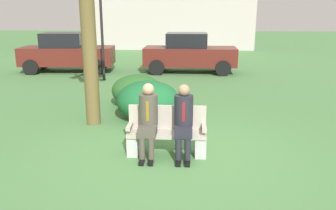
{
  "coord_description": "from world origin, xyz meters",
  "views": [
    {
      "loc": [
        0.29,
        -5.98,
        2.6
      ],
      "look_at": [
        -0.08,
        0.36,
        0.85
      ],
      "focal_mm": 36.86,
      "sensor_mm": 36.0,
      "label": 1
    }
  ],
  "objects_px": {
    "shrub_near_bench": "(148,100)",
    "parked_car_far": "(189,53)",
    "shrub_mid_lawn": "(137,90)",
    "parked_car_near": "(67,52)",
    "seated_man_right": "(184,118)",
    "street_lamp": "(102,25)",
    "seated_man_left": "(148,117)",
    "park_bench": "(167,133)"
  },
  "relations": [
    {
      "from": "shrub_near_bench",
      "to": "shrub_mid_lawn",
      "type": "xyz_separation_m",
      "value": [
        -0.46,
        1.26,
        -0.04
      ]
    },
    {
      "from": "seated_man_left",
      "to": "street_lamp",
      "type": "relative_size",
      "value": 0.4
    },
    {
      "from": "seated_man_right",
      "to": "shrub_near_bench",
      "type": "height_order",
      "value": "seated_man_right"
    },
    {
      "from": "park_bench",
      "to": "seated_man_left",
      "type": "height_order",
      "value": "seated_man_left"
    },
    {
      "from": "shrub_near_bench",
      "to": "seated_man_right",
      "type": "bearing_deg",
      "value": -67.81
    },
    {
      "from": "shrub_near_bench",
      "to": "parked_car_far",
      "type": "bearing_deg",
      "value": 81.57
    },
    {
      "from": "seated_man_left",
      "to": "shrub_near_bench",
      "type": "xyz_separation_m",
      "value": [
        -0.26,
        2.19,
        -0.27
      ]
    },
    {
      "from": "parked_car_near",
      "to": "street_lamp",
      "type": "relative_size",
      "value": 1.2
    },
    {
      "from": "park_bench",
      "to": "shrub_near_bench",
      "type": "height_order",
      "value": "shrub_near_bench"
    },
    {
      "from": "park_bench",
      "to": "shrub_mid_lawn",
      "type": "distance_m",
      "value": 3.49
    },
    {
      "from": "seated_man_left",
      "to": "shrub_near_bench",
      "type": "distance_m",
      "value": 2.22
    },
    {
      "from": "seated_man_left",
      "to": "parked_car_near",
      "type": "relative_size",
      "value": 0.34
    },
    {
      "from": "seated_man_left",
      "to": "seated_man_right",
      "type": "xyz_separation_m",
      "value": [
        0.64,
        -0.0,
        -0.01
      ]
    },
    {
      "from": "shrub_near_bench",
      "to": "parked_car_far",
      "type": "height_order",
      "value": "parked_car_far"
    },
    {
      "from": "seated_man_right",
      "to": "parked_car_far",
      "type": "bearing_deg",
      "value": 89.3
    },
    {
      "from": "shrub_mid_lawn",
      "to": "street_lamp",
      "type": "height_order",
      "value": "street_lamp"
    },
    {
      "from": "seated_man_left",
      "to": "seated_man_right",
      "type": "distance_m",
      "value": 0.64
    },
    {
      "from": "seated_man_right",
      "to": "street_lamp",
      "type": "relative_size",
      "value": 0.4
    },
    {
      "from": "seated_man_left",
      "to": "shrub_mid_lawn",
      "type": "bearing_deg",
      "value": 101.7
    },
    {
      "from": "shrub_mid_lawn",
      "to": "street_lamp",
      "type": "xyz_separation_m",
      "value": [
        -1.82,
        3.63,
        1.62
      ]
    },
    {
      "from": "seated_man_right",
      "to": "parked_car_far",
      "type": "relative_size",
      "value": 0.34
    },
    {
      "from": "parked_car_far",
      "to": "street_lamp",
      "type": "relative_size",
      "value": 1.18
    },
    {
      "from": "seated_man_right",
      "to": "parked_car_near",
      "type": "height_order",
      "value": "parked_car_near"
    },
    {
      "from": "seated_man_left",
      "to": "shrub_mid_lawn",
      "type": "distance_m",
      "value": 3.53
    },
    {
      "from": "shrub_mid_lawn",
      "to": "parked_car_near",
      "type": "height_order",
      "value": "parked_car_near"
    },
    {
      "from": "street_lamp",
      "to": "seated_man_right",
      "type": "bearing_deg",
      "value": -65.88
    },
    {
      "from": "parked_car_far",
      "to": "seated_man_left",
      "type": "bearing_deg",
      "value": -94.77
    },
    {
      "from": "park_bench",
      "to": "seated_man_right",
      "type": "relative_size",
      "value": 1.08
    },
    {
      "from": "park_bench",
      "to": "parked_car_near",
      "type": "relative_size",
      "value": 0.36
    },
    {
      "from": "seated_man_left",
      "to": "street_lamp",
      "type": "bearing_deg",
      "value": 109.68
    },
    {
      "from": "shrub_near_bench",
      "to": "shrub_mid_lawn",
      "type": "distance_m",
      "value": 1.34
    },
    {
      "from": "parked_car_far",
      "to": "street_lamp",
      "type": "distance_m",
      "value": 3.97
    },
    {
      "from": "seated_man_right",
      "to": "street_lamp",
      "type": "height_order",
      "value": "street_lamp"
    },
    {
      "from": "park_bench",
      "to": "street_lamp",
      "type": "distance_m",
      "value": 7.71
    },
    {
      "from": "seated_man_left",
      "to": "shrub_mid_lawn",
      "type": "xyz_separation_m",
      "value": [
        -0.71,
        3.45,
        -0.31
      ]
    },
    {
      "from": "seated_man_right",
      "to": "seated_man_left",
      "type": "bearing_deg",
      "value": 179.92
    },
    {
      "from": "shrub_near_bench",
      "to": "street_lamp",
      "type": "xyz_separation_m",
      "value": [
        -2.27,
        4.88,
        1.58
      ]
    },
    {
      "from": "seated_man_right",
      "to": "shrub_mid_lawn",
      "type": "relative_size",
      "value": 0.95
    },
    {
      "from": "seated_man_right",
      "to": "shrub_near_bench",
      "type": "distance_m",
      "value": 2.38
    },
    {
      "from": "shrub_near_bench",
      "to": "parked_car_far",
      "type": "distance_m",
      "value": 6.85
    },
    {
      "from": "seated_man_left",
      "to": "park_bench",
      "type": "bearing_deg",
      "value": 19.14
    },
    {
      "from": "parked_car_near",
      "to": "street_lamp",
      "type": "height_order",
      "value": "street_lamp"
    }
  ]
}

